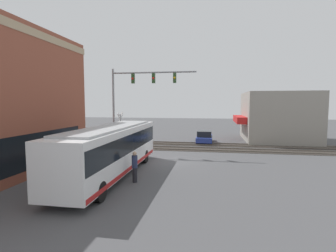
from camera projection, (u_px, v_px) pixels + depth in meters
ground_plane at (167, 162)px, 20.90m from camera, size 120.00×120.00×0.00m
shop_building at (277, 117)px, 32.77m from camera, size 9.41×9.13×5.99m
city_bus at (112, 149)px, 16.72m from camera, size 12.31×2.59×3.21m
traffic_signal_gantry at (137, 90)px, 24.87m from camera, size 0.42×8.10×7.94m
crossing_signal at (120, 128)px, 25.03m from camera, size 1.41×1.18×3.81m
rail_track_near at (177, 149)px, 26.78m from camera, size 2.60×60.00×0.15m
rail_track_far at (181, 144)px, 29.92m from camera, size 2.60×60.00×0.15m
parked_car_blue at (204, 137)px, 30.89m from camera, size 4.66×1.82×1.46m
pedestrian_near_bus at (135, 167)px, 15.42m from camera, size 0.34×0.34×1.84m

